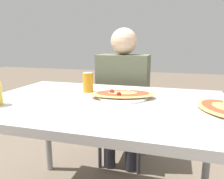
# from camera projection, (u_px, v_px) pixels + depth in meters

# --- Properties ---
(dining_table) EXTENTS (1.35, 0.89, 0.76)m
(dining_table) POSITION_uv_depth(u_px,v_px,m) (103.00, 113.00, 1.21)
(dining_table) COLOR silver
(dining_table) RESTS_ON ground_plane
(chair_far_seated) EXTENTS (0.40, 0.40, 0.85)m
(chair_far_seated) POSITION_uv_depth(u_px,v_px,m) (126.00, 108.00, 1.99)
(chair_far_seated) COLOR #3F2D1E
(chair_far_seated) RESTS_ON ground_plane
(person_seated) EXTENTS (0.42, 0.27, 1.19)m
(person_seated) POSITION_uv_depth(u_px,v_px,m) (123.00, 87.00, 1.84)
(person_seated) COLOR #2D2D38
(person_seated) RESTS_ON ground_plane
(pizza_main) EXTENTS (0.41, 0.29, 0.05)m
(pizza_main) POSITION_uv_depth(u_px,v_px,m) (123.00, 95.00, 1.25)
(pizza_main) COLOR white
(pizza_main) RESTS_ON dining_table
(soda_can) EXTENTS (0.07, 0.07, 0.12)m
(soda_can) POSITION_uv_depth(u_px,v_px,m) (88.00, 82.00, 1.40)
(soda_can) COLOR orange
(soda_can) RESTS_ON dining_table
(pizza_second) EXTENTS (0.30, 0.37, 0.05)m
(pizza_second) POSITION_uv_depth(u_px,v_px,m) (224.00, 109.00, 0.98)
(pizza_second) COLOR white
(pizza_second) RESTS_ON dining_table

